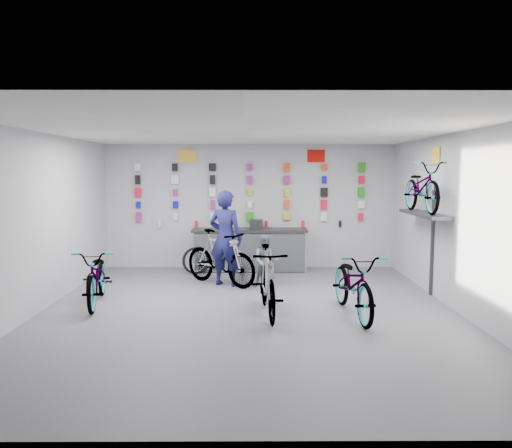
{
  "coord_description": "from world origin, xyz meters",
  "views": [
    {
      "loc": [
        0.09,
        -8.13,
        2.34
      ],
      "look_at": [
        0.14,
        1.4,
        1.34
      ],
      "focal_mm": 35.0,
      "sensor_mm": 36.0,
      "label": 1
    }
  ],
  "objects_px": {
    "counter": "(250,250)",
    "clerk": "(226,238)",
    "bike_center": "(268,281)",
    "customer": "(266,261)",
    "bike_right": "(354,284)",
    "bike_left": "(98,276)",
    "bike_service": "(220,258)"
  },
  "relations": [
    {
      "from": "bike_center",
      "to": "customer",
      "type": "xyz_separation_m",
      "value": [
        0.02,
        2.03,
        -0.03
      ]
    },
    {
      "from": "counter",
      "to": "clerk",
      "type": "distance_m",
      "value": 1.66
    },
    {
      "from": "bike_left",
      "to": "customer",
      "type": "relative_size",
      "value": 1.8
    },
    {
      "from": "counter",
      "to": "bike_service",
      "type": "height_order",
      "value": "bike_service"
    },
    {
      "from": "bike_left",
      "to": "bike_service",
      "type": "relative_size",
      "value": 1.01
    },
    {
      "from": "bike_center",
      "to": "bike_service",
      "type": "xyz_separation_m",
      "value": [
        -0.92,
        2.24,
        0.01
      ]
    },
    {
      "from": "customer",
      "to": "counter",
      "type": "bearing_deg",
      "value": 103.87
    },
    {
      "from": "clerk",
      "to": "counter",
      "type": "bearing_deg",
      "value": -86.56
    },
    {
      "from": "bike_right",
      "to": "customer",
      "type": "distance_m",
      "value": 2.47
    },
    {
      "from": "bike_left",
      "to": "bike_right",
      "type": "relative_size",
      "value": 0.95
    },
    {
      "from": "bike_center",
      "to": "bike_service",
      "type": "height_order",
      "value": "bike_service"
    },
    {
      "from": "bike_service",
      "to": "counter",
      "type": "bearing_deg",
      "value": 17.92
    },
    {
      "from": "counter",
      "to": "clerk",
      "type": "xyz_separation_m",
      "value": [
        -0.48,
        -1.51,
        0.5
      ]
    },
    {
      "from": "bike_service",
      "to": "clerk",
      "type": "distance_m",
      "value": 0.43
    },
    {
      "from": "bike_center",
      "to": "customer",
      "type": "bearing_deg",
      "value": 85.2
    },
    {
      "from": "bike_service",
      "to": "clerk",
      "type": "relative_size",
      "value": 0.97
    },
    {
      "from": "bike_right",
      "to": "clerk",
      "type": "height_order",
      "value": "clerk"
    },
    {
      "from": "bike_right",
      "to": "bike_center",
      "type": "bearing_deg",
      "value": 174.09
    },
    {
      "from": "bike_service",
      "to": "clerk",
      "type": "xyz_separation_m",
      "value": [
        0.12,
        -0.03,
        0.41
      ]
    },
    {
      "from": "bike_service",
      "to": "bike_left",
      "type": "bearing_deg",
      "value": 166.13
    },
    {
      "from": "bike_center",
      "to": "customer",
      "type": "distance_m",
      "value": 2.03
    },
    {
      "from": "bike_left",
      "to": "bike_center",
      "type": "relative_size",
      "value": 1.02
    },
    {
      "from": "bike_center",
      "to": "bike_service",
      "type": "bearing_deg",
      "value": 108.05
    },
    {
      "from": "bike_center",
      "to": "clerk",
      "type": "bearing_deg",
      "value": 105.67
    },
    {
      "from": "bike_center",
      "to": "bike_left",
      "type": "bearing_deg",
      "value": 161.97
    },
    {
      "from": "bike_right",
      "to": "counter",
      "type": "bearing_deg",
      "value": 109.53
    },
    {
      "from": "bike_left",
      "to": "clerk",
      "type": "xyz_separation_m",
      "value": [
        2.19,
        1.48,
        0.48
      ]
    },
    {
      "from": "bike_center",
      "to": "clerk",
      "type": "xyz_separation_m",
      "value": [
        -0.8,
        2.2,
        0.42
      ]
    },
    {
      "from": "clerk",
      "to": "bike_right",
      "type": "bearing_deg",
      "value": 155.93
    },
    {
      "from": "bike_center",
      "to": "customer",
      "type": "height_order",
      "value": "bike_center"
    },
    {
      "from": "bike_right",
      "to": "customer",
      "type": "relative_size",
      "value": 1.9
    },
    {
      "from": "customer",
      "to": "bike_center",
      "type": "bearing_deg",
      "value": -87.86
    }
  ]
}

